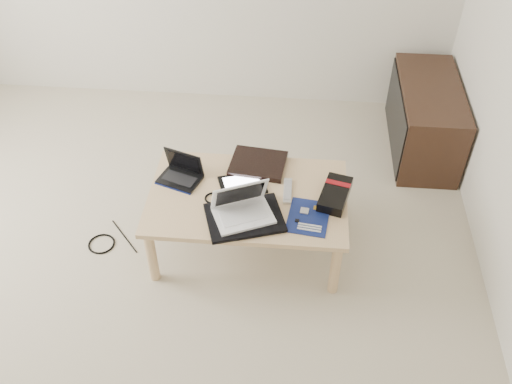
# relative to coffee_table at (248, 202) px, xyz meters

# --- Properties ---
(ground) EXTENTS (4.00, 4.00, 0.00)m
(ground) POSITION_rel_coffee_table_xyz_m (-0.64, -0.40, -0.35)
(ground) COLOR #C1B29D
(ground) RESTS_ON ground
(room_shell) EXTENTS (4.20, 4.20, 2.70)m
(room_shell) POSITION_rel_coffee_table_xyz_m (-0.64, -0.40, 1.32)
(room_shell) COLOR beige
(room_shell) RESTS_ON ground
(coffee_table) EXTENTS (1.10, 0.70, 0.40)m
(coffee_table) POSITION_rel_coffee_table_xyz_m (0.00, 0.00, 0.00)
(coffee_table) COLOR tan
(coffee_table) RESTS_ON ground
(media_cabinet) EXTENTS (0.41, 0.90, 0.50)m
(media_cabinet) POSITION_rel_coffee_table_xyz_m (1.13, 1.05, -0.10)
(media_cabinet) COLOR #3A2317
(media_cabinet) RESTS_ON ground
(book) EXTENTS (0.34, 0.30, 0.03)m
(book) POSITION_rel_coffee_table_xyz_m (0.04, 0.26, 0.06)
(book) COLOR black
(book) RESTS_ON coffee_table
(netbook) EXTENTS (0.27, 0.24, 0.17)m
(netbook) POSITION_rel_coffee_table_xyz_m (-0.39, 0.11, 0.08)
(netbook) COLOR black
(netbook) RESTS_ON coffee_table
(tablet) EXTENTS (0.30, 0.26, 0.01)m
(tablet) POSITION_rel_coffee_table_xyz_m (-0.04, 0.08, 0.06)
(tablet) COLOR black
(tablet) RESTS_ON coffee_table
(remote) EXTENTS (0.05, 0.20, 0.02)m
(remote) POSITION_rel_coffee_table_xyz_m (0.22, 0.05, 0.06)
(remote) COLOR #B2B2B7
(remote) RESTS_ON coffee_table
(neoprene_sleeve) EXTENTS (0.47, 0.40, 0.02)m
(neoprene_sleeve) POSITION_rel_coffee_table_xyz_m (0.00, -0.18, 0.06)
(neoprene_sleeve) COLOR black
(neoprene_sleeve) RESTS_ON coffee_table
(white_laptop) EXTENTS (0.36, 0.31, 0.20)m
(white_laptop) POSITION_rel_coffee_table_xyz_m (-0.01, -0.17, 0.11)
(white_laptop) COLOR white
(white_laptop) RESTS_ON neoprene_sleeve
(motherboard) EXTENTS (0.25, 0.29, 0.01)m
(motherboard) POSITION_rel_coffee_table_xyz_m (0.34, -0.14, 0.05)
(motherboard) COLOR #0B1A4A
(motherboard) RESTS_ON coffee_table
(gpu_box) EXTENTS (0.20, 0.30, 0.06)m
(gpu_box) POSITION_rel_coffee_table_xyz_m (0.48, 0.02, 0.08)
(gpu_box) COLOR black
(gpu_box) RESTS_ON coffee_table
(cable_coil) EXTENTS (0.12, 0.12, 0.01)m
(cable_coil) POSITION_rel_coffee_table_xyz_m (-0.19, -0.04, 0.05)
(cable_coil) COLOR black
(cable_coil) RESTS_ON coffee_table
(floor_cable_coil) EXTENTS (0.20, 0.20, 0.01)m
(floor_cable_coil) POSITION_rel_coffee_table_xyz_m (-0.88, -0.08, -0.35)
(floor_cable_coil) COLOR black
(floor_cable_coil) RESTS_ON ground
(floor_cable_trail) EXTENTS (0.22, 0.25, 0.01)m
(floor_cable_trail) POSITION_rel_coffee_table_xyz_m (-0.76, -0.01, -0.35)
(floor_cable_trail) COLOR black
(floor_cable_trail) RESTS_ON ground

